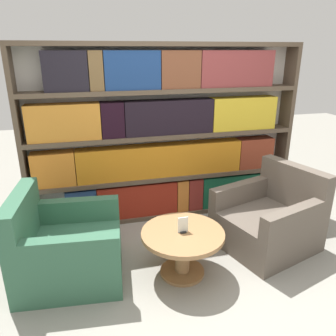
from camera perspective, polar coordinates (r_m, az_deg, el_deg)
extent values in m
plane|color=gray|center=(3.17, 6.19, -19.37)|extent=(14.00, 14.00, 0.00)
cube|color=silver|center=(4.05, -0.93, 6.18)|extent=(3.25, 0.05, 2.09)
cube|color=brown|center=(3.88, -24.17, 3.80)|extent=(0.05, 0.30, 2.09)
cube|color=brown|center=(4.58, 19.47, 6.67)|extent=(0.05, 0.30, 2.09)
cube|color=brown|center=(4.29, -0.46, -7.53)|extent=(3.15, 0.30, 0.05)
cube|color=brown|center=(4.09, -0.48, -1.34)|extent=(3.15, 0.30, 0.05)
cube|color=brown|center=(3.93, -0.50, 5.76)|extent=(3.15, 0.30, 0.05)
cube|color=brown|center=(3.84, -0.52, 13.34)|extent=(3.15, 0.30, 0.05)
cube|color=brown|center=(3.81, -0.55, 20.78)|extent=(3.15, 0.30, 0.05)
cube|color=navy|center=(4.07, -14.79, -6.23)|extent=(0.35, 0.20, 0.42)
cube|color=maroon|center=(4.10, -5.35, -5.36)|extent=(0.98, 0.20, 0.42)
cube|color=orange|center=(4.22, 2.31, -4.55)|extent=(0.14, 0.20, 0.42)
cube|color=maroon|center=(4.27, 4.51, -4.30)|extent=(0.18, 0.20, 0.42)
cube|color=#145236|center=(4.46, 10.88, -3.54)|extent=(0.84, 0.20, 0.42)
cube|color=orange|center=(3.90, -19.28, -0.14)|extent=(0.47, 0.20, 0.39)
cube|color=orange|center=(3.98, -1.20, 1.41)|extent=(2.01, 0.20, 0.39)
cube|color=maroon|center=(4.42, 14.68, 2.65)|extent=(0.46, 0.20, 0.39)
cube|color=orange|center=(3.75, -17.68, 7.63)|extent=(0.77, 0.20, 0.40)
cube|color=black|center=(3.76, -9.67, 8.31)|extent=(0.25, 0.20, 0.40)
cube|color=black|center=(3.87, 0.13, 8.91)|extent=(1.04, 0.20, 0.40)
cube|color=gold|center=(4.20, 12.79, 9.31)|extent=(0.82, 0.20, 0.40)
cube|color=black|center=(3.68, -17.43, 15.78)|extent=(0.45, 0.20, 0.41)
cube|color=brown|center=(3.68, -12.47, 16.21)|extent=(0.15, 0.20, 0.41)
cube|color=navy|center=(3.72, -6.32, 16.57)|extent=(0.60, 0.20, 0.41)
cube|color=brown|center=(3.84, 1.98, 16.77)|extent=(0.45, 0.20, 0.41)
cube|color=brown|center=(4.08, 11.62, 16.59)|extent=(0.90, 0.20, 0.41)
cube|color=#336047|center=(3.27, -16.42, -14.69)|extent=(0.99, 0.93, 0.38)
cube|color=#336047|center=(3.14, -24.19, -8.26)|extent=(0.22, 0.85, 0.47)
cube|color=#336047|center=(2.80, -16.46, -13.67)|extent=(0.78, 0.20, 0.23)
cube|color=#336047|center=(3.42, -15.04, -7.03)|extent=(0.78, 0.20, 0.23)
cube|color=brown|center=(3.72, 16.57, -10.18)|extent=(1.11, 1.07, 0.38)
cube|color=brown|center=(3.82, 21.09, -2.86)|extent=(0.38, 0.85, 0.47)
cube|color=brown|center=(3.76, 12.26, -4.26)|extent=(0.77, 0.34, 0.23)
cube|color=brown|center=(3.34, 20.85, -8.41)|extent=(0.77, 0.34, 0.23)
cylinder|color=olive|center=(3.16, 2.53, -14.83)|extent=(0.14, 0.14, 0.41)
cylinder|color=olive|center=(3.27, 2.48, -17.54)|extent=(0.42, 0.42, 0.03)
cylinder|color=olive|center=(3.04, 2.59, -11.38)|extent=(0.76, 0.76, 0.04)
cube|color=black|center=(3.03, 2.60, -10.98)|extent=(0.06, 0.06, 0.01)
cube|color=silver|center=(2.99, 2.62, -9.84)|extent=(0.09, 0.01, 0.15)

